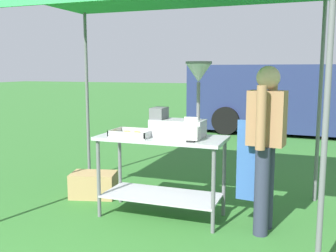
# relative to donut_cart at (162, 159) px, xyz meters

# --- Properties ---
(ground_plane) EXTENTS (70.00, 70.00, 0.00)m
(ground_plane) POSITION_rel_donut_cart_xyz_m (-0.25, 5.14, -0.63)
(ground_plane) COLOR #33702D
(donut_cart) EXTENTS (1.35, 0.60, 0.88)m
(donut_cart) POSITION_rel_donut_cart_xyz_m (0.00, 0.00, 0.00)
(donut_cart) COLOR #B7B7BC
(donut_cart) RESTS_ON ground
(donut_tray) EXTENTS (0.42, 0.32, 0.07)m
(donut_tray) POSITION_rel_donut_cart_xyz_m (-0.31, -0.11, 0.27)
(donut_tray) COLOR #B7B7BC
(donut_tray) RESTS_ON donut_cart
(donut_fryer) EXTENTS (0.63, 0.28, 0.78)m
(donut_fryer) POSITION_rel_donut_cart_xyz_m (0.21, 0.05, 0.52)
(donut_fryer) COLOR #B7B7BC
(donut_fryer) RESTS_ON donut_cart
(menu_sign) EXTENTS (0.13, 0.05, 0.25)m
(menu_sign) POSITION_rel_donut_cart_xyz_m (0.38, -0.21, 0.35)
(menu_sign) COLOR black
(menu_sign) RESTS_ON donut_cart
(vendor) EXTENTS (0.46, 0.54, 1.61)m
(vendor) POSITION_rel_donut_cart_xyz_m (1.07, -0.03, 0.27)
(vendor) COLOR #2D3347
(vendor) RESTS_ON ground
(supply_crate) EXTENTS (0.62, 0.48, 0.31)m
(supply_crate) POSITION_rel_donut_cart_xyz_m (-1.03, 0.32, -0.48)
(supply_crate) COLOR tan
(supply_crate) RESTS_ON ground
(van_navy) EXTENTS (5.50, 2.29, 1.69)m
(van_navy) POSITION_rel_donut_cart_xyz_m (1.27, 6.44, 0.25)
(van_navy) COLOR navy
(van_navy) RESTS_ON ground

